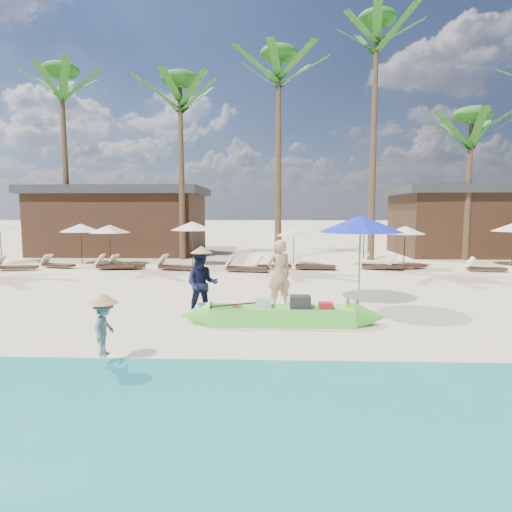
{
  "coord_description": "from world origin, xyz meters",
  "views": [
    {
      "loc": [
        1.78,
        -10.18,
        2.76
      ],
      "look_at": [
        1.33,
        2.0,
        1.48
      ],
      "focal_mm": 30.0,
      "sensor_mm": 36.0,
      "label": 1
    }
  ],
  "objects": [
    {
      "name": "ground",
      "position": [
        0.0,
        0.0,
        0.0
      ],
      "size": [
        240.0,
        240.0,
        0.0
      ],
      "primitive_type": "plane",
      "color": "beige",
      "rests_on": "ground"
    },
    {
      "name": "wet_sand_strip",
      "position": [
        0.0,
        -5.0,
        0.0
      ],
      "size": [
        240.0,
        4.5,
        0.01
      ],
      "primitive_type": "cube",
      "color": "tan",
      "rests_on": "ground"
    },
    {
      "name": "green_canoe",
      "position": [
        2.04,
        0.08,
        0.24
      ],
      "size": [
        5.63,
        0.78,
        0.72
      ],
      "rotation": [
        0.0,
        0.0,
        -0.01
      ],
      "color": "#55DB42",
      "rests_on": "ground"
    },
    {
      "name": "tourist",
      "position": [
        1.99,
        1.8,
        0.98
      ],
      "size": [
        0.84,
        0.71,
        1.97
      ],
      "primitive_type": "imported",
      "rotation": [
        0.0,
        0.0,
        3.53
      ],
      "color": "tan",
      "rests_on": "ground"
    },
    {
      "name": "vendor_green",
      "position": [
        -0.02,
        0.66,
        0.88
      ],
      "size": [
        0.91,
        0.74,
        1.76
      ],
      "primitive_type": "imported",
      "rotation": [
        0.0,
        0.0,
        0.09
      ],
      "color": "#131736",
      "rests_on": "ground"
    },
    {
      "name": "vendor_yellow",
      "position": [
        -1.21,
        -2.82,
        0.69
      ],
      "size": [
        0.39,
        0.66,
        1.01
      ],
      "primitive_type": "imported",
      "rotation": [
        0.0,
        0.0,
        1.55
      ],
      "color": "gray",
      "rests_on": "ground"
    },
    {
      "name": "blue_umbrella",
      "position": [
        4.39,
        2.48,
        2.4
      ],
      "size": [
        2.46,
        2.46,
        2.65
      ],
      "color": "#99999E",
      "rests_on": "ground"
    },
    {
      "name": "resort_parasol_2",
      "position": [
        -12.37,
        11.57,
        1.98
      ],
      "size": [
        2.14,
        2.14,
        2.2
      ],
      "color": "#3B2518",
      "rests_on": "ground"
    },
    {
      "name": "resort_parasol_3",
      "position": [
        -8.07,
        11.53,
        1.91
      ],
      "size": [
        2.06,
        2.06,
        2.12
      ],
      "color": "#3B2518",
      "rests_on": "ground"
    },
    {
      "name": "lounger_3_left",
      "position": [
        -10.25,
        9.23,
        0.2
      ],
      "size": [
        1.86,
        0.84,
        0.61
      ],
      "rotation": [
        0.0,
        0.0,
        0.16
      ],
      "color": "#3B2518",
      "rests_on": "ground"
    },
    {
      "name": "lounger_3_right",
      "position": [
        -8.73,
        10.16,
        0.19
      ],
      "size": [
        1.77,
        0.93,
        0.58
      ],
      "rotation": [
        0.0,
        0.0,
        -0.25
      ],
      "color": "#3B2518",
      "rests_on": "ground"
    },
    {
      "name": "resort_parasol_4",
      "position": [
        -6.4,
        11.13,
        1.88
      ],
      "size": [
        2.02,
        2.02,
        2.08
      ],
      "color": "#3B2518",
      "rests_on": "ground"
    },
    {
      "name": "lounger_4_left",
      "position": [
        -5.69,
        9.64,
        0.22
      ],
      "size": [
        1.95,
        0.74,
        0.65
      ],
      "rotation": [
        0.0,
        0.0,
        0.08
      ],
      "color": "#3B2518",
      "rests_on": "ground"
    },
    {
      "name": "lounger_4_right",
      "position": [
        -5.3,
        10.0,
        0.2
      ],
      "size": [
        1.84,
        0.89,
        0.6
      ],
      "rotation": [
        0.0,
        0.0,
        -0.2
      ],
      "color": "#3B2518",
      "rests_on": "ground"
    },
    {
      "name": "resort_parasol_5",
      "position": [
        -2.2,
        11.16,
        2.03
      ],
      "size": [
        2.18,
        2.18,
        2.25
      ],
      "color": "#3B2518",
      "rests_on": "ground"
    },
    {
      "name": "lounger_5_left",
      "position": [
        -2.71,
        9.54,
        0.22
      ],
      "size": [
        2.0,
        0.93,
        0.66
      ],
      "rotation": [
        0.0,
        0.0,
        -0.18
      ],
      "color": "#3B2518",
      "rests_on": "ground"
    },
    {
      "name": "resort_parasol_6",
      "position": [
        2.91,
        11.47,
        1.71
      ],
      "size": [
        1.84,
        1.84,
        1.9
      ],
      "color": "#3B2518",
      "rests_on": "ground"
    },
    {
      "name": "lounger_6_left",
      "position": [
        0.54,
        9.13,
        0.22
      ],
      "size": [
        2.03,
        0.91,
        0.66
      ],
      "rotation": [
        0.0,
        0.0,
        -0.16
      ],
      "color": "#3B2518",
      "rests_on": "ground"
    },
    {
      "name": "lounger_6_right",
      "position": [
        1.73,
        10.05,
        0.2
      ],
      "size": [
        1.88,
        1.07,
        0.61
      ],
      "rotation": [
        0.0,
        0.0,
        0.31
      ],
      "color": "#3B2518",
      "rests_on": "ground"
    },
    {
      "name": "resort_parasol_7",
      "position": [
        6.34,
        11.06,
        2.08
      ],
      "size": [
        2.24,
        2.24,
        2.31
      ],
      "color": "#3B2518",
      "rests_on": "ground"
    },
    {
      "name": "lounger_7_left",
      "position": [
        3.7,
        9.94,
        0.22
      ],
      "size": [
        2.01,
        0.74,
        0.67
      ],
      "rotation": [
        0.0,
        0.0,
        -0.07
      ],
      "color": "#3B2518",
      "rests_on": "ground"
    },
    {
      "name": "lounger_7_right",
      "position": [
        6.89,
        10.13,
        0.22
      ],
      "size": [
        2.05,
        1.06,
        0.67
      ],
      "rotation": [
        0.0,
        0.0,
        -0.24
      ],
      "color": "#3B2518",
      "rests_on": "ground"
    },
    {
      "name": "resort_parasol_8",
      "position": [
        8.4,
        11.28,
        1.83
      ],
      "size": [
        1.97,
        1.97,
        2.03
      ],
      "color": "#3B2518",
      "rests_on": "ground"
    },
    {
      "name": "lounger_8_left",
      "position": [
        8.08,
        10.32,
        0.22
      ],
      "size": [
        2.06,
        1.05,
        0.67
      ],
      "rotation": [
        0.0,
        0.0,
        0.23
      ],
      "color": "#3B2518",
      "rests_on": "ground"
    },
    {
      "name": "lounger_9_left",
      "position": [
        11.53,
        9.66,
        0.19
      ],
      "size": [
        1.78,
        0.81,
        0.58
      ],
      "rotation": [
        0.0,
        0.0,
        -0.17
      ],
      "color": "#3B2518",
      "rests_on": "ground"
    },
    {
      "name": "palm_2",
      "position": [
        -10.45,
        15.08,
        9.18
      ],
      "size": [
        2.08,
        2.08,
        11.33
      ],
      "color": "brown",
      "rests_on": "ground"
    },
    {
      "name": "palm_3",
      "position": [
        -3.36,
        14.27,
        8.58
      ],
      "size": [
        2.08,
        2.08,
        10.52
      ],
      "color": "brown",
      "rests_on": "ground"
    },
    {
      "name": "palm_4",
      "position": [
        2.15,
        14.01,
        9.45
      ],
      "size": [
        2.08,
        2.08,
        11.7
      ],
      "color": "brown",
      "rests_on": "ground"
    },
    {
      "name": "palm_5",
      "position": [
        7.45,
        14.38,
        10.82
      ],
      "size": [
        2.08,
        2.08,
        13.6
      ],
      "color": "brown",
      "rests_on": "ground"
    },
    {
      "name": "palm_6",
      "position": [
        12.84,
        14.52,
        7.05
      ],
      "size": [
        2.08,
        2.08,
        8.51
      ],
      "color": "brown",
      "rests_on": "ground"
    },
    {
      "name": "pavilion_west",
      "position": [
        -8.0,
        17.5,
        2.19
      ],
      "size": [
        10.8,
        6.6,
        4.3
      ],
      "color": "#3B2518",
      "rests_on": "ground"
    },
    {
      "name": "pavilion_east",
      "position": [
        14.0,
        17.5,
        2.2
      ],
      "size": [
        8.8,
        6.6,
        4.3
      ],
      "color": "#3B2518",
      "rests_on": "ground"
    }
  ]
}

